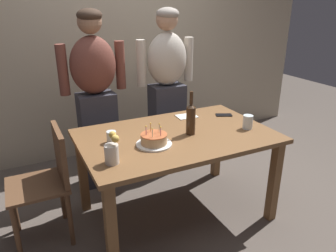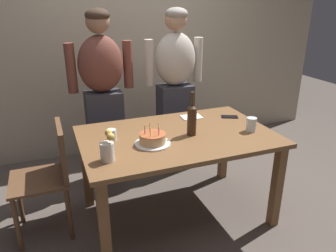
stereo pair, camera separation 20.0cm
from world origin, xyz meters
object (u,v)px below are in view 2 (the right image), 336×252
object	(u,v)px
wine_bottle	(192,119)
napkin_stack	(191,117)
birthday_cake	(153,139)
cell_phone	(230,117)
flower_vase	(108,149)
dining_chair	(51,171)
person_man_bearded	(103,97)
water_glass_far	(112,135)
water_glass_near	(251,125)
person_woman_cardigan	(175,89)

from	to	relation	value
wine_bottle	napkin_stack	distance (m)	0.42
birthday_cake	napkin_stack	world-z (taller)	birthday_cake
cell_phone	napkin_stack	world-z (taller)	same
birthday_cake	flower_vase	world-z (taller)	flower_vase
birthday_cake	wine_bottle	world-z (taller)	wine_bottle
dining_chair	person_man_bearded	bearing A→B (deg)	139.12
birthday_cake	dining_chair	size ratio (longest dim) A/B	0.30
napkin_stack	water_glass_far	bearing A→B (deg)	-162.41
flower_vase	dining_chair	distance (m)	0.64
water_glass_near	napkin_stack	world-z (taller)	water_glass_near
wine_bottle	flower_vase	world-z (taller)	wine_bottle
water_glass_far	flower_vase	world-z (taller)	flower_vase
napkin_stack	person_man_bearded	bearing A→B (deg)	145.14
water_glass_far	cell_phone	size ratio (longest dim) A/B	0.60
birthday_cake	dining_chair	world-z (taller)	birthday_cake
flower_vase	napkin_stack	bearing A→B (deg)	33.06
napkin_stack	person_man_bearded	xyz separation A→B (m)	(-0.69, 0.48, 0.13)
water_glass_far	person_man_bearded	size ratio (longest dim) A/B	0.05
person_man_bearded	dining_chair	xyz separation A→B (m)	(-0.54, -0.62, -0.36)
birthday_cake	water_glass_near	xyz separation A→B (m)	(0.81, -0.04, 0.02)
person_man_bearded	person_woman_cardigan	bearing A→B (deg)	-180.00
napkin_stack	person_man_bearded	world-z (taller)	person_man_bearded
water_glass_far	person_man_bearded	bearing A→B (deg)	83.82
water_glass_near	wine_bottle	xyz separation A→B (m)	(-0.47, 0.11, 0.08)
water_glass_far	person_man_bearded	xyz separation A→B (m)	(0.08, 0.73, 0.09)
water_glass_near	person_woman_cardigan	bearing A→B (deg)	105.76
person_man_bearded	dining_chair	distance (m)	0.90
cell_phone	person_woman_cardigan	xyz separation A→B (m)	(-0.28, 0.60, 0.13)
water_glass_near	flower_vase	size ratio (longest dim) A/B	0.54
person_woman_cardigan	person_man_bearded	bearing A→B (deg)	0.00
napkin_stack	flower_vase	distance (m)	1.03
water_glass_near	dining_chair	world-z (taller)	dining_chair
water_glass_far	wine_bottle	bearing A→B (deg)	-10.86
wine_bottle	dining_chair	bearing A→B (deg)	168.31
birthday_cake	cell_phone	size ratio (longest dim) A/B	1.82
napkin_stack	dining_chair	world-z (taller)	dining_chair
birthday_cake	dining_chair	bearing A→B (deg)	158.61
birthday_cake	napkin_stack	bearing A→B (deg)	39.72
birthday_cake	dining_chair	distance (m)	0.82
wine_bottle	person_man_bearded	xyz separation A→B (m)	(-0.52, 0.84, 0.00)
water_glass_far	wine_bottle	world-z (taller)	wine_bottle
wine_bottle	dining_chair	world-z (taller)	wine_bottle
person_man_bearded	napkin_stack	bearing A→B (deg)	145.14
water_glass_near	wine_bottle	bearing A→B (deg)	167.35
napkin_stack	dining_chair	distance (m)	1.26
person_woman_cardigan	water_glass_far	bearing A→B (deg)	41.93
birthday_cake	water_glass_near	distance (m)	0.82
napkin_stack	person_woman_cardigan	xyz separation A→B (m)	(0.04, 0.48, 0.13)
wine_bottle	person_woman_cardigan	bearing A→B (deg)	76.24
dining_chair	flower_vase	bearing A→B (deg)	41.34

